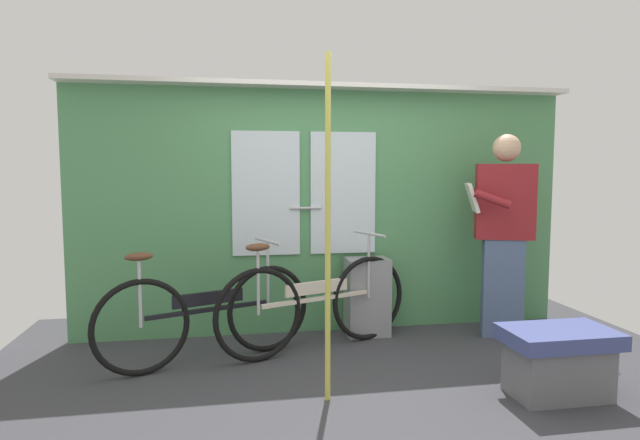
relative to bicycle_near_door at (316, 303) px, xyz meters
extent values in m
cube|color=#38383D|center=(0.19, -0.77, -0.41)|extent=(5.50, 4.27, 0.04)
cube|color=#4C8C56|center=(0.19, 0.56, 0.71)|extent=(4.50, 0.08, 2.19)
cube|color=silver|center=(-0.36, 0.51, 0.88)|extent=(0.60, 0.02, 1.10)
cube|color=silver|center=(0.34, 0.51, 0.88)|extent=(0.60, 0.02, 1.10)
cylinder|color=#B2B2B7|center=(-0.01, 0.49, 0.75)|extent=(0.28, 0.02, 0.02)
cube|color=silver|center=(0.19, 0.46, 1.82)|extent=(4.50, 0.28, 0.04)
torus|color=black|center=(0.50, 0.19, -0.02)|extent=(0.70, 0.31, 0.74)
torus|color=black|center=(-0.48, -0.19, -0.02)|extent=(0.70, 0.31, 0.74)
cube|color=beige|center=(0.01, 0.00, 0.04)|extent=(0.94, 0.39, 0.03)
cube|color=beige|center=(0.01, 0.00, 0.13)|extent=(0.55, 0.23, 0.10)
cylinder|color=#B7B7BC|center=(-0.48, -0.19, 0.24)|extent=(0.02, 0.02, 0.53)
ellipsoid|color=brown|center=(-0.48, -0.19, 0.50)|extent=(0.22, 0.16, 0.06)
cylinder|color=#B7B7BC|center=(0.50, 0.19, 0.26)|extent=(0.02, 0.02, 0.57)
cylinder|color=#B7B7BC|center=(0.50, 0.19, 0.54)|extent=(0.18, 0.42, 0.02)
torus|color=black|center=(-0.39, 0.04, -0.04)|extent=(0.68, 0.30, 0.71)
torus|color=black|center=(-1.33, -0.32, -0.04)|extent=(0.68, 0.30, 0.71)
cube|color=black|center=(-0.86, -0.14, 0.02)|extent=(0.90, 0.38, 0.03)
cube|color=black|center=(-0.86, -0.14, 0.11)|extent=(0.53, 0.23, 0.10)
cylinder|color=#B7B7BC|center=(-1.33, -0.32, 0.22)|extent=(0.02, 0.02, 0.51)
ellipsoid|color=brown|center=(-1.33, -0.32, 0.48)|extent=(0.22, 0.16, 0.06)
cylinder|color=#B7B7BC|center=(-0.39, 0.04, 0.24)|extent=(0.02, 0.02, 0.55)
cylinder|color=#B7B7BC|center=(-0.39, 0.04, 0.52)|extent=(0.18, 0.42, 0.02)
cube|color=slate|center=(1.69, 0.08, 0.05)|extent=(0.39, 0.29, 0.88)
cube|color=maroon|center=(1.69, 0.08, 0.81)|extent=(0.53, 0.35, 0.66)
sphere|color=tan|center=(1.69, 0.08, 1.28)|extent=(0.24, 0.24, 0.24)
cube|color=silver|center=(1.43, 0.18, 0.85)|extent=(0.22, 0.36, 0.26)
cylinder|color=maroon|center=(1.49, -0.08, 0.85)|extent=(0.31, 0.17, 0.17)
cylinder|color=maroon|center=(1.64, 0.34, 0.85)|extent=(0.31, 0.17, 0.17)
cube|color=gray|center=(0.52, 0.34, -0.04)|extent=(0.38, 0.28, 0.69)
cylinder|color=#C6C14C|center=(-0.09, -0.95, 0.71)|extent=(0.04, 0.04, 2.19)
cube|color=#3D477F|center=(1.41, -1.16, 0.01)|extent=(0.70, 0.44, 0.10)
cube|color=slate|center=(1.41, -1.16, -0.22)|extent=(0.60, 0.36, 0.35)
camera|label=1|loc=(-0.71, -4.20, 1.08)|focal=29.74mm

